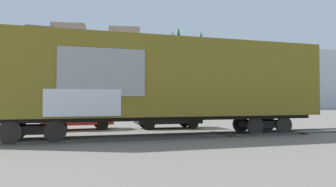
# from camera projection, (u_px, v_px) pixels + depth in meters

# --- Properties ---
(ground_plane) EXTENTS (260.00, 260.00, 0.00)m
(ground_plane) POSITION_uv_depth(u_px,v_px,m) (135.00, 138.00, 14.57)
(ground_plane) COLOR slate
(track) EXTENTS (60.01, 2.67, 0.08)m
(track) POSITION_uv_depth(u_px,v_px,m) (166.00, 136.00, 15.01)
(track) COLOR #4C4742
(track) RESTS_ON ground_plane
(freight_car) EXTENTS (16.16, 2.94, 4.86)m
(freight_car) POSITION_uv_depth(u_px,v_px,m) (161.00, 80.00, 14.99)
(freight_car) COLOR olive
(freight_car) RESTS_ON ground_plane
(flagpole) EXTENTS (1.07, 0.98, 7.27)m
(flagpole) POSITION_uv_depth(u_px,v_px,m) (125.00, 66.00, 25.85)
(flagpole) COLOR silver
(flagpole) RESTS_ON ground_plane
(hillside) EXTENTS (146.09, 30.81, 18.45)m
(hillside) POSITION_uv_depth(u_px,v_px,m) (87.00, 79.00, 70.50)
(hillside) COLOR silver
(hillside) RESTS_ON ground_plane
(parked_car_red) EXTENTS (4.18, 2.17, 1.65)m
(parked_car_red) POSITION_uv_depth(u_px,v_px,m) (76.00, 116.00, 18.65)
(parked_car_red) COLOR #B21E1E
(parked_car_red) RESTS_ON ground_plane
(parked_car_black) EXTENTS (4.06, 2.02, 1.85)m
(parked_car_black) POSITION_uv_depth(u_px,v_px,m) (168.00, 114.00, 19.62)
(parked_car_black) COLOR black
(parked_car_black) RESTS_ON ground_plane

